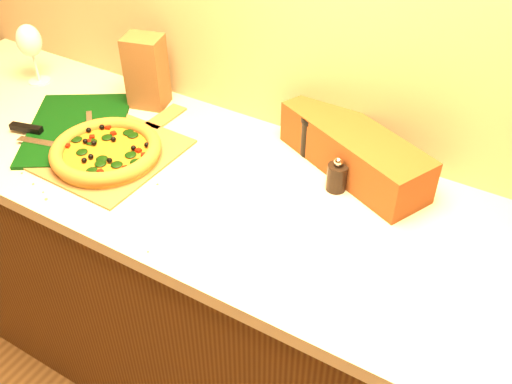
{
  "coord_description": "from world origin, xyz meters",
  "views": [
    {
      "loc": [
        0.51,
        0.44,
        1.85
      ],
      "look_at": [
        -0.05,
        1.38,
        0.96
      ],
      "focal_mm": 40.0,
      "sensor_mm": 36.0,
      "label": 1
    }
  ],
  "objects_px": {
    "dark_jar": "(313,135)",
    "pizza": "(106,151)",
    "pizza_peel": "(116,152)",
    "pepper_grinder": "(337,176)",
    "wine_glass": "(29,42)",
    "cutting_board": "(75,129)"
  },
  "relations": [
    {
      "from": "pizza_peel",
      "to": "pepper_grinder",
      "type": "height_order",
      "value": "pepper_grinder"
    },
    {
      "from": "dark_jar",
      "to": "pepper_grinder",
      "type": "bearing_deg",
      "value": -42.3
    },
    {
      "from": "pizza",
      "to": "wine_glass",
      "type": "height_order",
      "value": "wine_glass"
    },
    {
      "from": "pepper_grinder",
      "to": "wine_glass",
      "type": "xyz_separation_m",
      "value": [
        -1.12,
        0.02,
        0.1
      ]
    },
    {
      "from": "pepper_grinder",
      "to": "wine_glass",
      "type": "height_order",
      "value": "wine_glass"
    },
    {
      "from": "dark_jar",
      "to": "wine_glass",
      "type": "bearing_deg",
      "value": -174.23
    },
    {
      "from": "pepper_grinder",
      "to": "dark_jar",
      "type": "distance_m",
      "value": 0.17
    },
    {
      "from": "pizza_peel",
      "to": "dark_jar",
      "type": "height_order",
      "value": "dark_jar"
    },
    {
      "from": "pizza",
      "to": "pepper_grinder",
      "type": "relative_size",
      "value": 3.05
    },
    {
      "from": "pizza_peel",
      "to": "pepper_grinder",
      "type": "distance_m",
      "value": 0.64
    },
    {
      "from": "pizza",
      "to": "pepper_grinder",
      "type": "height_order",
      "value": "pepper_grinder"
    },
    {
      "from": "wine_glass",
      "to": "dark_jar",
      "type": "height_order",
      "value": "wine_glass"
    },
    {
      "from": "pizza_peel",
      "to": "dark_jar",
      "type": "bearing_deg",
      "value": 32.43
    },
    {
      "from": "pizza",
      "to": "dark_jar",
      "type": "relative_size",
      "value": 2.52
    },
    {
      "from": "pizza",
      "to": "cutting_board",
      "type": "bearing_deg",
      "value": 161.69
    },
    {
      "from": "pizza_peel",
      "to": "wine_glass",
      "type": "distance_m",
      "value": 0.56
    },
    {
      "from": "pizza_peel",
      "to": "cutting_board",
      "type": "relative_size",
      "value": 1.03
    },
    {
      "from": "pepper_grinder",
      "to": "dark_jar",
      "type": "height_order",
      "value": "dark_jar"
    },
    {
      "from": "dark_jar",
      "to": "pizza",
      "type": "bearing_deg",
      "value": -146.22
    },
    {
      "from": "pepper_grinder",
      "to": "pizza_peel",
      "type": "bearing_deg",
      "value": -164.18
    },
    {
      "from": "cutting_board",
      "to": "pizza_peel",
      "type": "bearing_deg",
      "value": -40.9
    },
    {
      "from": "wine_glass",
      "to": "dark_jar",
      "type": "xyz_separation_m",
      "value": [
        1.0,
        0.1,
        -0.08
      ]
    }
  ]
}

